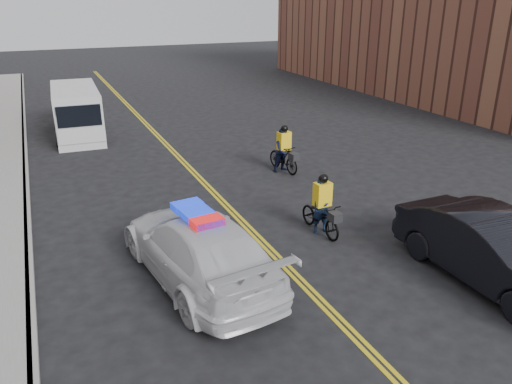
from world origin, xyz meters
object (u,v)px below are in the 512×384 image
object	(u,v)px
police_cruiser	(198,248)
dark_sedan	(493,250)
cargo_van	(77,113)
cyclist_far	(284,153)
cyclist_near	(322,212)

from	to	relation	value
police_cruiser	dark_sedan	world-z (taller)	police_cruiser
dark_sedan	cargo_van	bearing A→B (deg)	112.77
cargo_van	cyclist_far	bearing A→B (deg)	-49.27
dark_sedan	cyclist_far	size ratio (longest dim) A/B	2.73
dark_sedan	police_cruiser	bearing A→B (deg)	154.39
dark_sedan	cyclist_far	xyz separation A→B (m)	(-0.85, 9.26, -0.12)
cargo_van	cyclist_near	world-z (taller)	cargo_van
police_cruiser	cargo_van	size ratio (longest dim) A/B	1.04
police_cruiser	cargo_van	world-z (taller)	cargo_van
police_cruiser	cyclist_far	xyz separation A→B (m)	(5.48, 6.28, -0.10)
cyclist_near	cyclist_far	xyz separation A→B (m)	(1.45, 5.29, 0.10)
cargo_van	cyclist_near	distance (m)	14.90
cargo_van	cyclist_far	size ratio (longest dim) A/B	3.02
dark_sedan	cyclist_near	size ratio (longest dim) A/B	2.75
dark_sedan	cyclist_near	distance (m)	4.60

